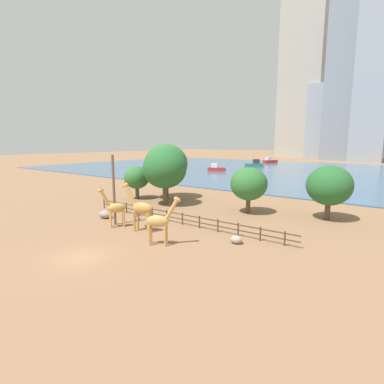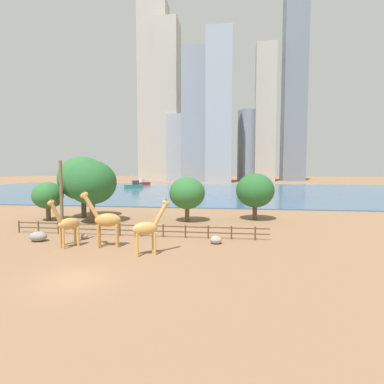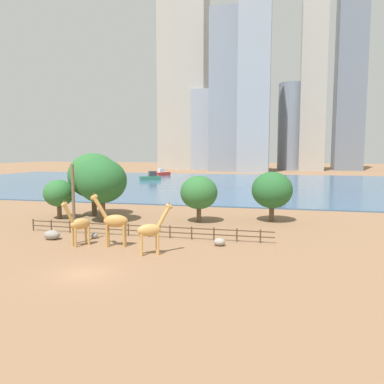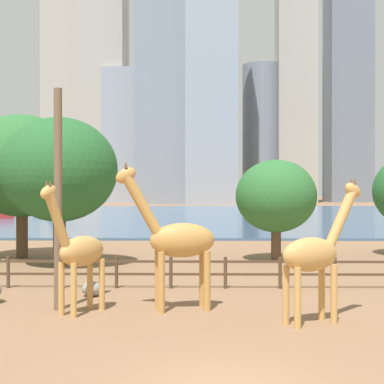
{
  "view_description": "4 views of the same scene",
  "coord_description": "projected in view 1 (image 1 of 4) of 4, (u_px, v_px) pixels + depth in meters",
  "views": [
    {
      "loc": [
        20.02,
        -12.47,
        8.85
      ],
      "look_at": [
        2.45,
        11.07,
        3.89
      ],
      "focal_mm": 28.0,
      "sensor_mm": 36.0,
      "label": 1
    },
    {
      "loc": [
        9.54,
        -16.66,
        6.73
      ],
      "look_at": [
        3.73,
        25.67,
        3.5
      ],
      "focal_mm": 28.0,
      "sensor_mm": 36.0,
      "label": 2
    },
    {
      "loc": [
        13.33,
        -23.5,
        8.63
      ],
      "look_at": [
        2.02,
        24.65,
        3.34
      ],
      "focal_mm": 35.0,
      "sensor_mm": 36.0,
      "label": 3
    },
    {
      "loc": [
        -0.53,
        -12.13,
        4.11
      ],
      "look_at": [
        -1.04,
        20.63,
        3.92
      ],
      "focal_mm": 55.0,
      "sensor_mm": 36.0,
      "label": 4
    }
  ],
  "objects": [
    {
      "name": "boulder_small",
      "position": [
        236.0,
        239.0,
        26.3
      ],
      "size": [
        1.09,
        0.95,
        0.71
      ],
      "primitive_type": "ellipsoid",
      "color": "gray",
      "rests_on": "ground"
    },
    {
      "name": "boat_sailboat",
      "position": [
        270.0,
        161.0,
        122.89
      ],
      "size": [
        4.82,
        6.14,
        2.59
      ],
      "rotation": [
        0.0,
        0.0,
        1.03
      ],
      "color": "#B22D28",
      "rests_on": "harbor_water"
    },
    {
      "name": "skyline_block_central",
      "position": [
        325.0,
        121.0,
        156.66
      ],
      "size": [
        17.3,
        9.15,
        38.63
      ],
      "primitive_type": "cube",
      "color": "#939EAD",
      "rests_on": "ground"
    },
    {
      "name": "boat_ferry",
      "position": [
        254.0,
        164.0,
        103.47
      ],
      "size": [
        6.25,
        5.35,
        5.5
      ],
      "rotation": [
        0.0,
        0.0,
        3.76
      ],
      "color": "#337259",
      "rests_on": "harbor_water"
    },
    {
      "name": "tree_center_broad",
      "position": [
        329.0,
        186.0,
        33.86
      ],
      "size": [
        5.03,
        5.03,
        6.21
      ],
      "color": "brown",
      "rests_on": "ground"
    },
    {
      "name": "utility_pole",
      "position": [
        114.0,
        190.0,
        31.75
      ],
      "size": [
        0.28,
        0.28,
        7.51
      ],
      "primitive_type": "cylinder",
      "color": "brown",
      "rests_on": "ground"
    },
    {
      "name": "giraffe_young",
      "position": [
        115.0,
        208.0,
        31.07
      ],
      "size": [
        1.95,
        2.68,
        4.39
      ],
      "rotation": [
        0.0,
        0.0,
        4.16
      ],
      "color": "tan",
      "rests_on": "ground"
    },
    {
      "name": "skyline_block_right",
      "position": [
        345.0,
        84.0,
        138.59
      ],
      "size": [
        16.27,
        10.52,
        70.91
      ],
      "primitive_type": "cube",
      "color": "gray",
      "rests_on": "ground"
    },
    {
      "name": "skyline_tower_short",
      "position": [
        297.0,
        62.0,
        169.33
      ],
      "size": [
        17.6,
        13.01,
        107.05
      ],
      "primitive_type": "cube",
      "color": "#ADA89E",
      "rests_on": "ground"
    },
    {
      "name": "tree_left_large",
      "position": [
        249.0,
        184.0,
        37.06
      ],
      "size": [
        4.58,
        4.58,
        5.75
      ],
      "color": "brown",
      "rests_on": "ground"
    },
    {
      "name": "tree_right_tall",
      "position": [
        165.0,
        169.0,
        41.79
      ],
      "size": [
        6.12,
        6.12,
        7.87
      ],
      "color": "brown",
      "rests_on": "ground"
    },
    {
      "name": "boulder_by_pole",
      "position": [
        137.0,
        218.0,
        33.91
      ],
      "size": [
        0.76,
        0.76,
        0.57
      ],
      "primitive_type": "ellipsoid",
      "color": "gray",
      "rests_on": "ground"
    },
    {
      "name": "giraffe_companion",
      "position": [
        160.0,
        221.0,
        25.63
      ],
      "size": [
        2.98,
        2.0,
        4.45
      ],
      "rotation": [
        0.0,
        0.0,
        0.51
      ],
      "color": "tan",
      "rests_on": "ground"
    },
    {
      "name": "harbor_water",
      "position": [
        325.0,
        173.0,
        83.97
      ],
      "size": [
        180.0,
        86.0,
        0.2
      ],
      "primitive_type": "cube",
      "color": "#3D6084",
      "rests_on": "ground"
    },
    {
      "name": "giraffe_tall",
      "position": [
        141.0,
        208.0,
        29.6
      ],
      "size": [
        3.51,
        1.45,
        4.99
      ],
      "rotation": [
        0.0,
        0.0,
        3.39
      ],
      "color": "#C18C47",
      "rests_on": "ground"
    },
    {
      "name": "enclosure_fence",
      "position": [
        177.0,
        217.0,
        32.66
      ],
      "size": [
        26.12,
        0.14,
        1.3
      ],
      "color": "#4C3826",
      "rests_on": "ground"
    },
    {
      "name": "boat_tug",
      "position": [
        216.0,
        168.0,
        89.55
      ],
      "size": [
        5.47,
        3.68,
        4.64
      ],
      "rotation": [
        0.0,
        0.0,
        0.39
      ],
      "color": "#B22D28",
      "rests_on": "harbor_water"
    },
    {
      "name": "tree_right_small",
      "position": [
        137.0,
        178.0,
        46.5
      ],
      "size": [
        3.89,
        3.89,
        5.08
      ],
      "color": "brown",
      "rests_on": "ground"
    },
    {
      "name": "skyline_tower_needle",
      "position": [
        373.0,
        69.0,
        124.48
      ],
      "size": [
        13.2,
        8.31,
        77.05
      ],
      "primitive_type": "cube",
      "color": "#939EAD",
      "rests_on": "ground"
    },
    {
      "name": "ground_plane",
      "position": [
        328.0,
        173.0,
        86.36
      ],
      "size": [
        400.0,
        400.0,
        0.0
      ],
      "primitive_type": "plane",
      "color": "#8C6647"
    },
    {
      "name": "skyline_tower_far",
      "position": [
        312.0,
        70.0,
        161.53
      ],
      "size": [
        13.34,
        15.54,
        93.84
      ],
      "primitive_type": "cube",
      "color": "#ADA89E",
      "rests_on": "ground"
    },
    {
      "name": "boulder_near_fence",
      "position": [
        105.0,
        214.0,
        35.01
      ],
      "size": [
        1.66,
        1.23,
        0.92
      ],
      "primitive_type": "ellipsoid",
      "color": "gray",
      "rests_on": "ground"
    },
    {
      "name": "tree_left_small",
      "position": [
        166.0,
        164.0,
        46.62
      ],
      "size": [
        6.74,
        6.74,
        8.5
      ],
      "color": "brown",
      "rests_on": "ground"
    }
  ]
}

